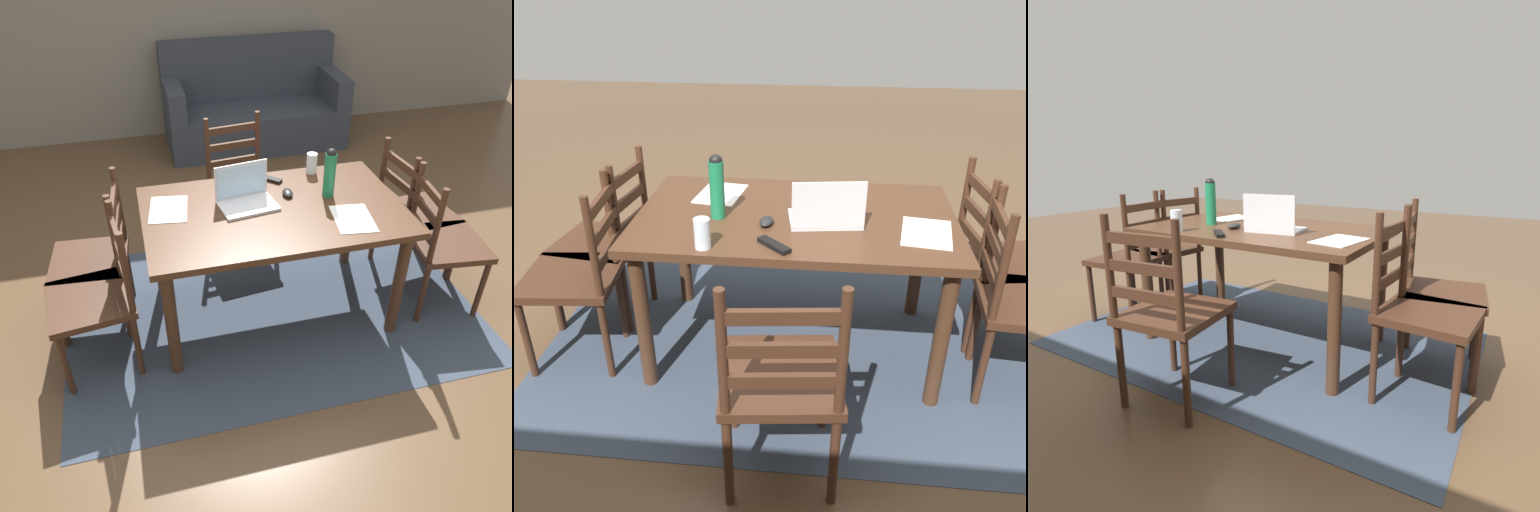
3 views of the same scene
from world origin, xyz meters
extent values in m
plane|color=brown|center=(0.00, 0.00, 0.00)|extent=(14.00, 14.00, 0.00)
cube|color=#333D4C|center=(0.00, 0.00, 0.00)|extent=(2.58, 1.68, 0.01)
cube|color=#422819|center=(0.00, 0.00, 0.74)|extent=(1.49, 0.90, 0.04)
cylinder|color=#422819|center=(-0.66, -0.37, 0.36)|extent=(0.07, 0.07, 0.72)
cylinder|color=#422819|center=(0.66, -0.37, 0.36)|extent=(0.07, 0.07, 0.72)
cylinder|color=#422819|center=(-0.66, 0.37, 0.36)|extent=(0.07, 0.07, 0.72)
cylinder|color=#422819|center=(0.66, 0.37, 0.36)|extent=(0.07, 0.07, 0.72)
cube|color=#3D2316|center=(1.07, 0.18, 0.45)|extent=(0.48, 0.48, 0.04)
cylinder|color=#3D2316|center=(1.24, 0.39, 0.21)|extent=(0.04, 0.04, 0.43)
cylinder|color=#3D2316|center=(1.28, 0.01, 0.21)|extent=(0.04, 0.04, 0.43)
cylinder|color=#3D2316|center=(0.87, 0.35, 0.21)|extent=(0.04, 0.04, 0.43)
cylinder|color=#3D2316|center=(0.90, -0.03, 0.21)|extent=(0.04, 0.04, 0.43)
cylinder|color=#3D2316|center=(0.86, 0.35, 0.70)|extent=(0.04, 0.04, 0.50)
cylinder|color=#3D2316|center=(0.89, -0.03, 0.70)|extent=(0.04, 0.04, 0.50)
cube|color=#3D2316|center=(0.87, 0.16, 0.60)|extent=(0.06, 0.36, 0.05)
cube|color=#3D2316|center=(0.87, 0.16, 0.72)|extent=(0.06, 0.36, 0.05)
cube|color=#3D2316|center=(0.87, 0.16, 0.85)|extent=(0.06, 0.36, 0.05)
cube|color=#3D2316|center=(0.00, 0.78, 0.45)|extent=(0.49, 0.49, 0.04)
cylinder|color=#3D2316|center=(0.21, 0.61, 0.21)|extent=(0.04, 0.04, 0.43)
cylinder|color=#3D2316|center=(-0.17, 0.57, 0.21)|extent=(0.04, 0.04, 0.43)
cylinder|color=#3D2316|center=(0.17, 0.99, 0.21)|extent=(0.04, 0.04, 0.43)
cylinder|color=#3D2316|center=(-0.21, 0.95, 0.21)|extent=(0.04, 0.04, 0.43)
cylinder|color=#3D2316|center=(0.17, 1.00, 0.70)|extent=(0.04, 0.04, 0.50)
cylinder|color=#3D2316|center=(-0.21, 0.96, 0.70)|extent=(0.04, 0.04, 0.50)
cube|color=#3D2316|center=(-0.02, 0.98, 0.60)|extent=(0.36, 0.07, 0.05)
cube|color=#3D2316|center=(-0.02, 0.98, 0.72)|extent=(0.36, 0.07, 0.05)
cube|color=#3D2316|center=(-0.02, 0.98, 0.85)|extent=(0.36, 0.07, 0.05)
cube|color=#3D2316|center=(1.07, -0.18, 0.45)|extent=(0.49, 0.49, 0.04)
cylinder|color=#3D2316|center=(1.28, -0.01, 0.21)|extent=(0.04, 0.04, 0.43)
cylinder|color=#3D2316|center=(1.24, -0.39, 0.21)|extent=(0.04, 0.04, 0.43)
cylinder|color=#3D2316|center=(0.91, 0.03, 0.21)|extent=(0.04, 0.04, 0.43)
cylinder|color=#3D2316|center=(0.86, -0.35, 0.21)|extent=(0.04, 0.04, 0.43)
cylinder|color=#3D2316|center=(0.90, 0.03, 0.70)|extent=(0.04, 0.04, 0.50)
cylinder|color=#3D2316|center=(0.85, -0.34, 0.70)|extent=(0.04, 0.04, 0.50)
cube|color=#3D2316|center=(0.87, -0.16, 0.60)|extent=(0.07, 0.36, 0.05)
cube|color=#3D2316|center=(0.87, -0.16, 0.72)|extent=(0.07, 0.36, 0.05)
cube|color=#3D2316|center=(0.87, -0.16, 0.85)|extent=(0.07, 0.36, 0.05)
cylinder|color=#3D2316|center=(-0.90, -0.02, 0.21)|extent=(0.04, 0.04, 0.43)
cylinder|color=#3D2316|center=(-0.87, 0.35, 0.21)|extent=(0.04, 0.04, 0.43)
cylinder|color=#3D2316|center=(-0.89, -0.03, 0.70)|extent=(0.04, 0.04, 0.50)
cylinder|color=#3D2316|center=(-0.86, 0.35, 0.70)|extent=(0.04, 0.04, 0.50)
cube|color=#3D2316|center=(-0.87, 0.16, 0.60)|extent=(0.05, 0.36, 0.05)
cube|color=#3D2316|center=(-0.87, 0.16, 0.72)|extent=(0.05, 0.36, 0.05)
cube|color=#3D2316|center=(-0.87, 0.16, 0.85)|extent=(0.05, 0.36, 0.05)
cube|color=#3D2316|center=(-1.07, -0.18, 0.45)|extent=(0.49, 0.49, 0.04)
cylinder|color=#3D2316|center=(-1.24, -0.39, 0.21)|extent=(0.04, 0.04, 0.43)
cylinder|color=#3D2316|center=(-0.86, -0.34, 0.21)|extent=(0.04, 0.04, 0.43)
cylinder|color=#3D2316|center=(-0.91, 0.03, 0.21)|extent=(0.04, 0.04, 0.43)
cylinder|color=#3D2316|center=(-0.85, -0.34, 0.70)|extent=(0.04, 0.04, 0.50)
cylinder|color=#3D2316|center=(-0.90, 0.03, 0.70)|extent=(0.04, 0.04, 0.50)
cube|color=#3D2316|center=(-0.87, -0.15, 0.60)|extent=(0.07, 0.36, 0.05)
cube|color=#3D2316|center=(-0.87, -0.15, 0.72)|extent=(0.07, 0.36, 0.05)
cube|color=#3D2316|center=(-0.87, -0.15, 0.85)|extent=(0.07, 0.36, 0.05)
cube|color=silver|center=(-0.14, 0.06, 0.76)|extent=(0.35, 0.26, 0.02)
cube|color=silver|center=(-0.15, 0.16, 0.88)|extent=(0.32, 0.05, 0.21)
cube|color=#A5CCEA|center=(-0.15, 0.16, 0.88)|extent=(0.29, 0.05, 0.19)
cylinder|color=#197247|center=(0.36, 0.07, 0.89)|extent=(0.07, 0.07, 0.27)
sphere|color=black|center=(0.36, 0.07, 1.02)|extent=(0.06, 0.06, 0.06)
cylinder|color=silver|center=(0.36, 0.38, 0.82)|extent=(0.07, 0.07, 0.13)
ellipsoid|color=black|center=(0.12, 0.13, 0.77)|extent=(0.07, 0.11, 0.03)
cube|color=black|center=(0.07, 0.34, 0.77)|extent=(0.15, 0.15, 0.02)
cube|color=white|center=(0.40, -0.21, 0.76)|extent=(0.25, 0.32, 0.00)
cube|color=white|center=(-0.58, 0.14, 0.76)|extent=(0.25, 0.32, 0.00)
camera|label=1|loc=(-0.73, -2.43, 2.27)|focal=36.26mm
camera|label=2|loc=(-0.13, 2.32, 1.79)|focal=37.98mm
camera|label=3|loc=(-1.42, 2.15, 1.20)|focal=29.07mm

